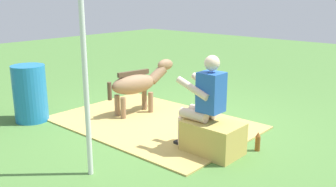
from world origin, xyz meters
TOP-DOWN VIEW (x-y plane):
  - ground_plane at (0.00, 0.00)m, footprint 24.00×24.00m
  - hay_patch at (0.23, 0.24)m, footprint 3.15×2.20m
  - hay_bale at (-1.17, 0.57)m, footprint 0.74×0.52m
  - person_seated at (-1.01, 0.57)m, footprint 0.66×0.41m
  - pony_standing at (0.76, 0.05)m, footprint 0.48×1.34m
  - soda_bottle at (-1.59, 0.11)m, footprint 0.07×0.07m
  - water_barrel at (1.84, 1.47)m, footprint 0.53×0.53m
  - tent_pole_left at (-0.45, 2.02)m, footprint 0.06×0.06m

SIDE VIEW (x-z plane):
  - ground_plane at x=0.00m, z-range 0.00..0.00m
  - hay_patch at x=0.23m, z-range 0.00..0.02m
  - soda_bottle at x=-1.59m, z-range 0.00..0.26m
  - hay_bale at x=-1.17m, z-range 0.00..0.43m
  - water_barrel at x=1.84m, z-range 0.00..0.94m
  - pony_standing at x=0.76m, z-range 0.09..1.01m
  - person_seated at x=-1.01m, z-range 0.06..1.37m
  - tent_pole_left at x=-0.45m, z-range 0.00..2.33m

